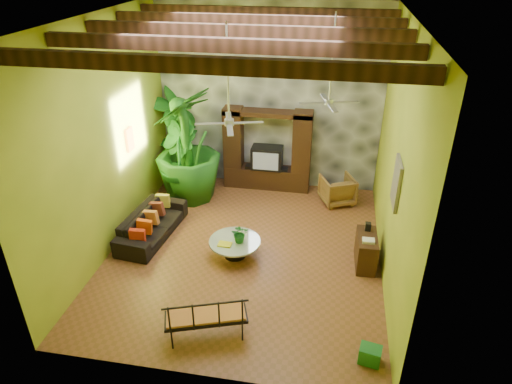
% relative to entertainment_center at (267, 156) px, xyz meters
% --- Properties ---
extents(ground, '(7.00, 7.00, 0.00)m').
position_rel_entertainment_center_xyz_m(ground, '(0.00, -3.14, -0.97)').
color(ground, brown).
rests_on(ground, ground).
extents(ceiling, '(6.00, 7.00, 0.02)m').
position_rel_entertainment_center_xyz_m(ceiling, '(0.00, -3.14, 4.03)').
color(ceiling, silver).
rests_on(ceiling, back_wall).
extents(back_wall, '(6.00, 0.02, 5.00)m').
position_rel_entertainment_center_xyz_m(back_wall, '(0.00, 0.36, 1.53)').
color(back_wall, olive).
rests_on(back_wall, ground).
extents(left_wall, '(0.02, 7.00, 5.00)m').
position_rel_entertainment_center_xyz_m(left_wall, '(-3.00, -3.14, 1.53)').
color(left_wall, olive).
rests_on(left_wall, ground).
extents(right_wall, '(0.02, 7.00, 5.00)m').
position_rel_entertainment_center_xyz_m(right_wall, '(3.00, -3.14, 1.53)').
color(right_wall, olive).
rests_on(right_wall, ground).
extents(stone_accent_wall, '(5.98, 0.10, 4.98)m').
position_rel_entertainment_center_xyz_m(stone_accent_wall, '(0.00, 0.30, 1.53)').
color(stone_accent_wall, '#3B3D43').
rests_on(stone_accent_wall, ground).
extents(ceiling_beams, '(5.95, 5.36, 0.22)m').
position_rel_entertainment_center_xyz_m(ceiling_beams, '(0.00, -3.14, 3.81)').
color(ceiling_beams, '#391D12').
rests_on(ceiling_beams, ceiling).
extents(entertainment_center, '(2.40, 0.55, 2.30)m').
position_rel_entertainment_center_xyz_m(entertainment_center, '(0.00, 0.00, 0.00)').
color(entertainment_center, '#321D0E').
rests_on(entertainment_center, ground).
extents(ceiling_fan_front, '(1.28, 1.28, 1.86)m').
position_rel_entertainment_center_xyz_m(ceiling_fan_front, '(-0.20, -3.54, 2.44)').
color(ceiling_fan_front, '#AAAAAF').
rests_on(ceiling_fan_front, ceiling).
extents(ceiling_fan_back, '(1.28, 1.28, 1.86)m').
position_rel_entertainment_center_xyz_m(ceiling_fan_back, '(1.60, -1.94, 2.44)').
color(ceiling_fan_back, '#AAAAAF').
rests_on(ceiling_fan_back, ceiling).
extents(wall_art_mask, '(0.06, 0.32, 0.55)m').
position_rel_entertainment_center_xyz_m(wall_art_mask, '(-2.96, -2.14, 1.13)').
color(wall_art_mask, gold).
rests_on(wall_art_mask, left_wall).
extents(wall_art_painting, '(0.06, 0.70, 0.90)m').
position_rel_entertainment_center_xyz_m(wall_art_painting, '(2.96, -3.74, 1.33)').
color(wall_art_painting, '#27688F').
rests_on(wall_art_painting, right_wall).
extents(sofa, '(1.10, 2.28, 0.64)m').
position_rel_entertainment_center_xyz_m(sofa, '(-2.30, -2.94, -0.64)').
color(sofa, black).
rests_on(sofa, ground).
extents(wicker_armchair, '(1.06, 1.07, 0.75)m').
position_rel_entertainment_center_xyz_m(wicker_armchair, '(1.99, -0.56, -0.59)').
color(wicker_armchair, brown).
rests_on(wicker_armchair, ground).
extents(tall_plant_a, '(1.75, 1.76, 2.81)m').
position_rel_entertainment_center_xyz_m(tall_plant_a, '(-2.55, 0.01, 0.44)').
color(tall_plant_a, '#175716').
rests_on(tall_plant_a, ground).
extents(tall_plant_b, '(1.47, 1.54, 2.20)m').
position_rel_entertainment_center_xyz_m(tall_plant_b, '(-2.20, -1.13, 0.13)').
color(tall_plant_b, '#17571D').
rests_on(tall_plant_b, ground).
extents(tall_plant_c, '(2.09, 2.09, 3.04)m').
position_rel_entertainment_center_xyz_m(tall_plant_c, '(-1.95, -0.96, 0.55)').
color(tall_plant_c, '#1D5917').
rests_on(tall_plant_c, ground).
extents(coffee_table, '(1.14, 1.14, 0.40)m').
position_rel_entertainment_center_xyz_m(coffee_table, '(-0.19, -3.38, -0.71)').
color(coffee_table, black).
rests_on(coffee_table, ground).
extents(centerpiece_plant, '(0.44, 0.41, 0.42)m').
position_rel_entertainment_center_xyz_m(centerpiece_plant, '(-0.07, -3.40, -0.36)').
color(centerpiece_plant, '#1A6321').
rests_on(centerpiece_plant, coffee_table).
extents(yellow_tray, '(0.30, 0.23, 0.03)m').
position_rel_entertainment_center_xyz_m(yellow_tray, '(-0.37, -3.58, -0.55)').
color(yellow_tray, yellow).
rests_on(yellow_tray, coffee_table).
extents(iron_bench, '(1.50, 0.96, 0.57)m').
position_rel_entertainment_center_xyz_m(iron_bench, '(-0.17, -5.88, -0.42)').
color(iron_bench, black).
rests_on(iron_bench, ground).
extents(side_console, '(0.44, 0.92, 0.73)m').
position_rel_entertainment_center_xyz_m(side_console, '(2.65, -3.20, -0.60)').
color(side_console, '#3C1C13').
rests_on(side_console, ground).
extents(green_bin, '(0.40, 0.33, 0.31)m').
position_rel_entertainment_center_xyz_m(green_bin, '(2.65, -5.88, -0.81)').
color(green_bin, '#1C6C34').
rests_on(green_bin, ground).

